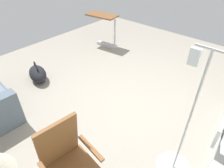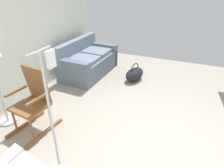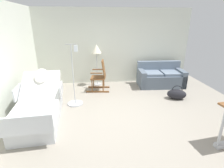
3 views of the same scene
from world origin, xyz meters
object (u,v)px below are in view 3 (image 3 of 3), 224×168
at_px(hospital_bed, 39,109).
at_px(rocking_chair, 100,76).
at_px(couch, 160,77).
at_px(duffel_bag, 177,94).
at_px(floor_lamp, 97,52).
at_px(iv_pole, 75,96).

height_order(hospital_bed, rocking_chair, hospital_bed).
xyz_separation_m(hospital_bed, rocking_chair, (1.49, 1.82, 0.19)).
height_order(couch, duffel_bag, couch).
bearing_deg(floor_lamp, iv_pole, -112.64).
bearing_deg(iv_pole, rocking_chair, 53.30).
bearing_deg(hospital_bed, duffel_bag, 12.94).
relative_size(hospital_bed, couch, 1.31).
xyz_separation_m(hospital_bed, duffel_bag, (3.77, 0.87, -0.16)).
height_order(rocking_chair, floor_lamp, floor_lamp).
relative_size(hospital_bed, rocking_chair, 2.03).
xyz_separation_m(couch, rocking_chair, (-2.20, -0.25, 0.20)).
xyz_separation_m(floor_lamp, duffel_bag, (2.37, -1.53, -1.07)).
xyz_separation_m(rocking_chair, floor_lamp, (-0.09, 0.58, 0.72)).
bearing_deg(duffel_bag, hospital_bed, -167.06).
bearing_deg(couch, rocking_chair, -173.63).
height_order(rocking_chair, duffel_bag, rocking_chair).
bearing_deg(hospital_bed, floor_lamp, 59.71).
bearing_deg(duffel_bag, couch, 93.62).
bearing_deg(iv_pole, duffel_bag, 0.96).
xyz_separation_m(floor_lamp, iv_pole, (-0.66, -1.58, -0.98)).
bearing_deg(rocking_chair, couch, 6.37).
height_order(hospital_bed, iv_pole, iv_pole).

